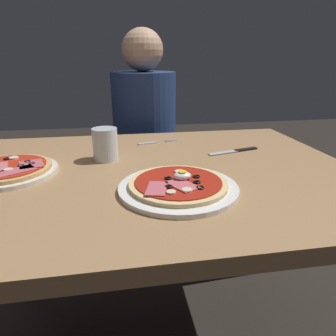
# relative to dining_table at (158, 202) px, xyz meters

# --- Properties ---
(dining_table) EXTENTS (1.17, 0.88, 0.74)m
(dining_table) POSITION_rel_dining_table_xyz_m (0.00, 0.00, 0.00)
(dining_table) COLOR #9E754C
(dining_table) RESTS_ON ground
(pizza_foreground) EXTENTS (0.30, 0.30, 0.05)m
(pizza_foreground) POSITION_rel_dining_table_xyz_m (0.03, -0.16, 0.12)
(pizza_foreground) COLOR white
(pizza_foreground) RESTS_ON dining_table
(pizza_across_left) EXTENTS (0.27, 0.27, 0.03)m
(pizza_across_left) POSITION_rel_dining_table_xyz_m (-0.42, 0.02, 0.12)
(pizza_across_left) COLOR silver
(pizza_across_left) RESTS_ON dining_table
(water_glass_near) EXTENTS (0.08, 0.08, 0.10)m
(water_glass_near) POSITION_rel_dining_table_xyz_m (-0.15, 0.11, 0.16)
(water_glass_near) COLOR silver
(water_glass_near) RESTS_ON dining_table
(fork) EXTENTS (0.16, 0.05, 0.00)m
(fork) POSITION_rel_dining_table_xyz_m (0.03, 0.28, 0.11)
(fork) COLOR silver
(fork) RESTS_ON dining_table
(knife) EXTENTS (0.19, 0.07, 0.01)m
(knife) POSITION_rel_dining_table_xyz_m (0.30, 0.12, 0.11)
(knife) COLOR silver
(knife) RESTS_ON dining_table
(diner_person) EXTENTS (0.32, 0.32, 1.18)m
(diner_person) POSITION_rel_dining_table_xyz_m (0.03, 0.71, -0.07)
(diner_person) COLOR black
(diner_person) RESTS_ON ground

